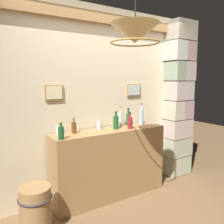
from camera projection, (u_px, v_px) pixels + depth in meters
name	position (u px, v px, depth m)	size (l,w,h in m)	color
panelled_rear_partition	(100.00, 97.00, 3.32)	(3.13, 0.15, 2.63)	beige
stone_pillar	(177.00, 100.00, 3.95)	(0.47, 0.37, 2.56)	beige
bar_shelf_unit	(110.00, 164.00, 3.22)	(1.63, 0.38, 0.96)	#9E7547
liquor_bottle_sherry	(116.00, 122.00, 3.19)	(0.07, 0.07, 0.26)	#1B5221
liquor_bottle_amaro	(130.00, 123.00, 3.21)	(0.07, 0.07, 0.24)	maroon
liquor_bottle_rye	(141.00, 116.00, 3.52)	(0.06, 0.06, 0.32)	#ADC0D3
liquor_bottle_mezcal	(128.00, 119.00, 3.43)	(0.06, 0.06, 0.27)	#1A5726
liquor_bottle_gin	(74.00, 127.00, 2.94)	(0.06, 0.06, 0.21)	brown
liquor_bottle_vermouth	(61.00, 132.00, 2.63)	(0.07, 0.07, 0.21)	#1B5226
liquor_bottle_brandy	(120.00, 119.00, 3.37)	(0.05, 0.05, 0.29)	silver
glass_tumbler_rocks	(59.00, 130.00, 2.87)	(0.07, 0.07, 0.11)	silver
glass_tumbler_highball	(99.00, 125.00, 3.19)	(0.06, 0.06, 0.11)	silver
pendant_lamp	(135.00, 34.00, 2.27)	(0.49, 0.49, 0.49)	beige
wooden_barrel	(36.00, 211.00, 2.44)	(0.36, 0.36, 0.53)	#9E7547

